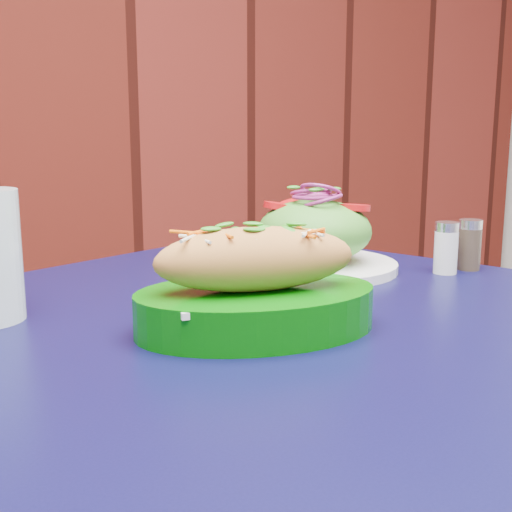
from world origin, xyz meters
TOP-DOWN VIEW (x-y plane):
  - cafe_table at (0.44, 1.67)m, footprint 1.01×1.01m
  - banh_mi_basket at (0.41, 1.65)m, footprint 0.26×0.20m
  - salad_plate at (0.61, 1.84)m, footprint 0.22×0.22m
  - salt_shaker at (0.75, 1.74)m, footprint 0.03×0.03m
  - pepper_shaker at (0.79, 1.74)m, footprint 0.03×0.03m

SIDE VIEW (x-z plane):
  - cafe_table at x=0.44m, z-range 0.29..1.04m
  - salt_shaker at x=0.75m, z-range 0.75..0.82m
  - pepper_shaker at x=0.79m, z-range 0.75..0.82m
  - banh_mi_basket at x=0.41m, z-range 0.74..0.84m
  - salad_plate at x=0.61m, z-range 0.74..0.85m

